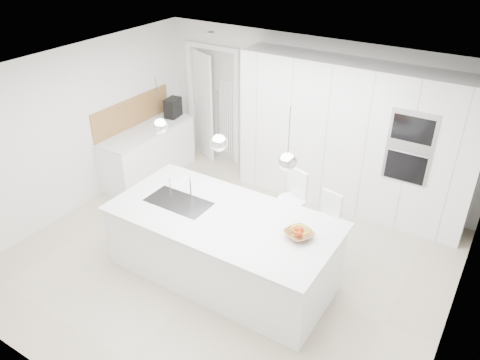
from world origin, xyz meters
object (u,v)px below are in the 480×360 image
Objects in this scene: island_base at (221,248)px; bar_stool_left at (291,211)px; fruit_bowl at (299,234)px; espresso_machine at (173,108)px; bar_stool_right at (325,229)px.

bar_stool_left is (0.45, 1.02, 0.14)m from island_base.
espresso_machine reaches higher than fruit_bowl.
espresso_machine is 3.25m from bar_stool_left.
bar_stool_right is at bearing 89.77° from fruit_bowl.
espresso_machine is 3.75m from bar_stool_right.
espresso_machine reaches higher than bar_stool_right.
bar_stool_left is at bearing 66.00° from island_base.
espresso_machine is at bearing 178.25° from bar_stool_left.
espresso_machine is 0.30× the size of bar_stool_left.
fruit_bowl is 4.07m from espresso_machine.
fruit_bowl is (0.98, 0.15, 0.51)m from island_base.
bar_stool_left is at bearing -30.32° from espresso_machine.
espresso_machine is 0.35× the size of bar_stool_right.
espresso_machine reaches higher than island_base.
fruit_bowl is at bearing 8.50° from island_base.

